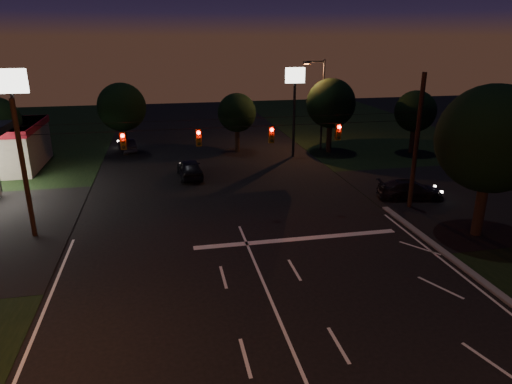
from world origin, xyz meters
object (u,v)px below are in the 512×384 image
object	(u,v)px
car_oncoming_b	(127,145)
car_cross	(411,190)
tree_right_near	(490,140)
car_oncoming_a	(190,168)
utility_pole_right	(409,207)

from	to	relation	value
car_oncoming_b	car_cross	xyz separation A→B (m)	(20.85, -18.80, 0.04)
tree_right_near	car_oncoming_b	xyz separation A→B (m)	(-21.46, 25.21, -5.04)
car_oncoming_b	car_oncoming_a	bearing A→B (deg)	105.77
utility_pole_right	car_oncoming_a	xyz separation A→B (m)	(-14.29, 9.94, 0.78)
tree_right_near	car_oncoming_b	bearing A→B (deg)	130.41
car_oncoming_a	car_oncoming_b	distance (m)	11.86
utility_pole_right	tree_right_near	distance (m)	7.61
utility_pole_right	tree_right_near	bearing A→B (deg)	-72.47
tree_right_near	car_oncoming_a	world-z (taller)	tree_right_near
car_oncoming_a	car_cross	distance (m)	17.36
utility_pole_right	car_oncoming_a	world-z (taller)	utility_pole_right
car_cross	car_oncoming_a	bearing A→B (deg)	71.54
tree_right_near	car_oncoming_b	distance (m)	33.49
utility_pole_right	car_oncoming_b	xyz separation A→B (m)	(-19.94, 20.37, 0.64)
utility_pole_right	car_cross	xyz separation A→B (m)	(0.92, 1.57, 0.68)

